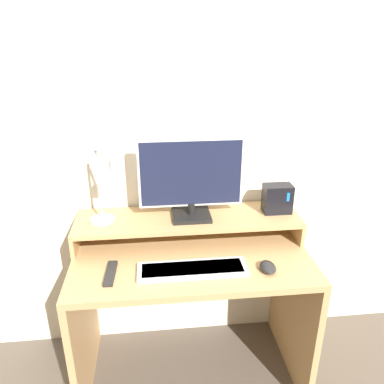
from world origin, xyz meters
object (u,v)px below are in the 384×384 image
object	(u,v)px
remote_control	(111,273)
monitor	(191,178)
desk_lamp	(105,196)
keyboard	(193,269)
mouse	(268,267)
router_dock	(277,199)

from	to	relation	value
remote_control	monitor	bearing A→B (deg)	36.64
desk_lamp	keyboard	world-z (taller)	desk_lamp
monitor	desk_lamp	world-z (taller)	monitor
mouse	keyboard	bearing A→B (deg)	174.87
monitor	mouse	bearing A→B (deg)	-46.82
keyboard	mouse	distance (m)	0.32
router_dock	remote_control	size ratio (longest dim) A/B	0.83
keyboard	desk_lamp	bearing A→B (deg)	147.40
desk_lamp	mouse	distance (m)	0.78
keyboard	remote_control	bearing A→B (deg)	178.16
keyboard	remote_control	distance (m)	0.35
desk_lamp	monitor	bearing A→B (deg)	7.26
keyboard	mouse	xyz separation A→B (m)	(0.32, -0.03, 0.01)
router_dock	remote_control	world-z (taller)	router_dock
monitor	desk_lamp	bearing A→B (deg)	-172.74
desk_lamp	remote_control	size ratio (longest dim) A/B	2.08
router_dock	monitor	bearing A→B (deg)	-179.57
monitor	router_dock	size ratio (longest dim) A/B	3.45
mouse	router_dock	bearing A→B (deg)	67.80
mouse	remote_control	world-z (taller)	mouse
desk_lamp	remote_control	bearing A→B (deg)	-83.93
monitor	mouse	xyz separation A→B (m)	(0.30, -0.32, -0.30)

